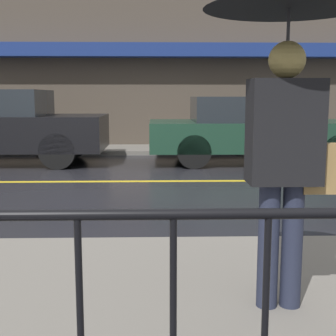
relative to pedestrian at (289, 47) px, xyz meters
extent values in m
plane|color=black|center=(-1.64, 4.94, -1.69)|extent=(80.00, 80.00, 0.00)
cube|color=slate|center=(-1.64, -0.04, -1.64)|extent=(28.00, 3.03, 0.10)
cube|color=slate|center=(-1.64, 9.23, -1.64)|extent=(28.00, 1.62, 0.10)
cube|color=gold|center=(-1.64, 4.94, -1.69)|extent=(25.20, 0.12, 0.01)
cube|color=#4C4238|center=(-1.64, 10.19, 1.59)|extent=(28.00, 0.30, 6.57)
cube|color=navy|center=(-1.64, 9.77, 0.91)|extent=(16.80, 0.55, 0.35)
cylinder|color=#23283D|center=(-0.08, 0.00, -1.20)|extent=(0.13, 0.13, 0.79)
cylinder|color=#23283D|center=(0.07, 0.00, -1.20)|extent=(0.13, 0.13, 0.79)
cube|color=black|center=(-0.01, 0.00, -0.49)|extent=(0.43, 0.26, 0.62)
sphere|color=tan|center=(-0.01, 0.00, -0.07)|extent=(0.22, 0.22, 0.22)
cylinder|color=#262628|center=(-0.01, 0.00, -0.14)|extent=(0.02, 0.02, 0.71)
cube|color=#9E7A47|center=(0.23, 0.00, -0.71)|extent=(0.24, 0.12, 0.30)
cube|color=black|center=(-4.04, 7.17, -1.04)|extent=(4.38, 1.91, 0.71)
cylinder|color=black|center=(-2.68, 8.02, -1.34)|extent=(0.71, 0.22, 0.71)
cylinder|color=black|center=(-2.68, 6.32, -1.34)|extent=(0.71, 0.22, 0.71)
cube|color=#193828|center=(1.41, 7.17, -1.11)|extent=(4.60, 1.88, 0.60)
cube|color=#1E2328|center=(1.23, 7.17, -0.55)|extent=(2.39, 1.73, 0.52)
cylinder|color=black|center=(2.84, 8.00, -1.36)|extent=(0.67, 0.22, 0.67)
cylinder|color=black|center=(-0.02, 8.00, -1.36)|extent=(0.67, 0.22, 0.67)
cylinder|color=black|center=(-0.02, 6.34, -1.36)|extent=(0.67, 0.22, 0.67)
camera|label=1|loc=(-0.78, -2.76, -0.28)|focal=50.00mm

